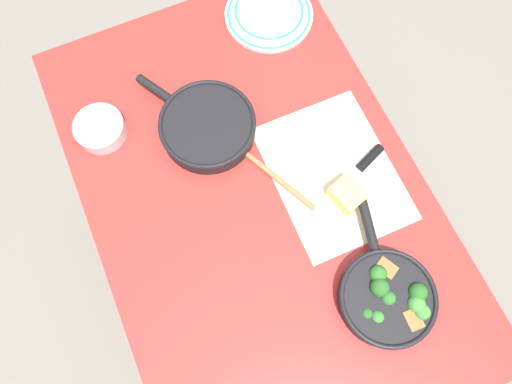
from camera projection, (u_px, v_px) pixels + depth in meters
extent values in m
plane|color=slate|center=(256.00, 251.00, 1.87)|extent=(14.00, 14.00, 0.00)
cube|color=#B72D28|center=(256.00, 196.00, 1.17)|extent=(1.27, 0.83, 0.03)
cylinder|color=#BCBCC1|center=(103.00, 128.00, 1.65)|extent=(0.05, 0.05, 0.72)
cylinder|color=#BCBCC1|center=(279.00, 60.00, 1.74)|extent=(0.05, 0.05, 0.72)
cylinder|color=#BCBCC1|center=(435.00, 350.00, 1.41)|extent=(0.05, 0.05, 0.72)
cylinder|color=black|center=(386.00, 299.00, 1.05)|extent=(0.22, 0.22, 0.05)
torus|color=black|center=(389.00, 298.00, 1.03)|extent=(0.23, 0.23, 0.01)
cylinder|color=black|center=(369.00, 226.00, 1.10)|extent=(0.13, 0.05, 0.02)
cylinder|color=#245B1C|center=(386.00, 299.00, 1.06)|extent=(0.01, 0.01, 0.02)
sphere|color=#2D6B28|center=(388.00, 298.00, 1.04)|extent=(0.03, 0.03, 0.03)
cylinder|color=#357027|center=(418.00, 312.00, 1.05)|extent=(0.01, 0.01, 0.02)
sphere|color=#428438|center=(422.00, 312.00, 1.02)|extent=(0.04, 0.04, 0.04)
cylinder|color=#205218|center=(420.00, 308.00, 1.05)|extent=(0.01, 0.01, 0.02)
sphere|color=#286023|center=(423.00, 308.00, 1.04)|extent=(0.03, 0.03, 0.03)
cylinder|color=#357027|center=(413.00, 305.00, 1.05)|extent=(0.01, 0.01, 0.02)
sphere|color=#428438|center=(416.00, 304.00, 1.03)|extent=(0.04, 0.04, 0.04)
cylinder|color=#2C6823|center=(375.00, 317.00, 1.05)|extent=(0.01, 0.01, 0.02)
sphere|color=#387A33|center=(377.00, 317.00, 1.03)|extent=(0.03, 0.03, 0.03)
cylinder|color=#205218|center=(365.00, 314.00, 1.05)|extent=(0.01, 0.01, 0.02)
sphere|color=#286023|center=(367.00, 314.00, 1.03)|extent=(0.03, 0.03, 0.03)
cylinder|color=#205218|center=(377.00, 289.00, 1.06)|extent=(0.02, 0.02, 0.02)
sphere|color=#286023|center=(380.00, 287.00, 1.04)|extent=(0.04, 0.04, 0.04)
cylinder|color=#205218|center=(414.00, 293.00, 1.06)|extent=(0.02, 0.02, 0.02)
sphere|color=#286023|center=(418.00, 292.00, 1.03)|extent=(0.04, 0.04, 0.04)
cylinder|color=#205218|center=(373.00, 273.00, 1.08)|extent=(0.01, 0.01, 0.02)
sphere|color=#286023|center=(375.00, 272.00, 1.06)|extent=(0.03, 0.03, 0.03)
cylinder|color=#245B1C|center=(375.00, 275.00, 1.07)|extent=(0.01, 0.01, 0.02)
sphere|color=#2D6B28|center=(378.00, 274.00, 1.05)|extent=(0.04, 0.04, 0.04)
cube|color=olive|center=(376.00, 303.00, 1.05)|extent=(0.05, 0.05, 0.03)
cube|color=#9E703D|center=(387.00, 285.00, 1.06)|extent=(0.05, 0.05, 0.03)
cube|color=olive|center=(411.00, 291.00, 1.06)|extent=(0.05, 0.04, 0.03)
cube|color=olive|center=(402.00, 284.00, 1.07)|extent=(0.04, 0.03, 0.03)
cube|color=olive|center=(385.00, 269.00, 1.07)|extent=(0.06, 0.05, 0.04)
cube|color=olive|center=(411.00, 320.00, 1.03)|extent=(0.05, 0.04, 0.04)
cylinder|color=black|center=(208.00, 127.00, 1.19)|extent=(0.25, 0.25, 0.05)
torus|color=black|center=(207.00, 123.00, 1.17)|extent=(0.25, 0.25, 0.01)
cylinder|color=black|center=(155.00, 89.00, 1.21)|extent=(0.11, 0.08, 0.02)
cylinder|color=#E5CC60|center=(208.00, 128.00, 1.20)|extent=(0.20, 0.20, 0.02)
cylinder|color=#996B42|center=(269.00, 172.00, 1.17)|extent=(0.28, 0.14, 0.02)
ellipsoid|color=#996B42|center=(220.00, 132.00, 1.20)|extent=(0.07, 0.06, 0.02)
cube|color=beige|center=(333.00, 173.00, 1.18)|extent=(0.40, 0.31, 0.00)
cube|color=silver|center=(340.00, 190.00, 1.16)|extent=(0.08, 0.15, 0.01)
cylinder|color=black|center=(370.00, 158.00, 1.18)|extent=(0.05, 0.09, 0.02)
cube|color=#EACC66|center=(347.00, 195.00, 1.13)|extent=(0.09, 0.09, 0.05)
cylinder|color=silver|center=(269.00, 15.00, 1.32)|extent=(0.26, 0.26, 0.01)
torus|color=teal|center=(269.00, 14.00, 1.32)|extent=(0.24, 0.24, 0.01)
cylinder|color=silver|center=(269.00, 12.00, 1.31)|extent=(0.21, 0.21, 0.01)
torus|color=teal|center=(269.00, 11.00, 1.31)|extent=(0.20, 0.20, 0.01)
cylinder|color=#B7B7BC|center=(100.00, 129.00, 1.19)|extent=(0.13, 0.13, 0.04)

